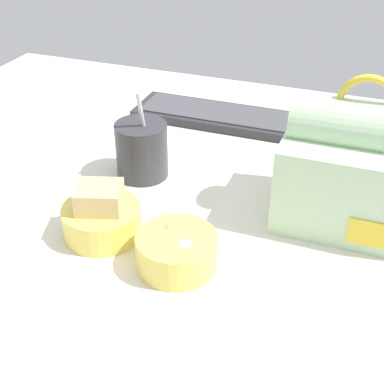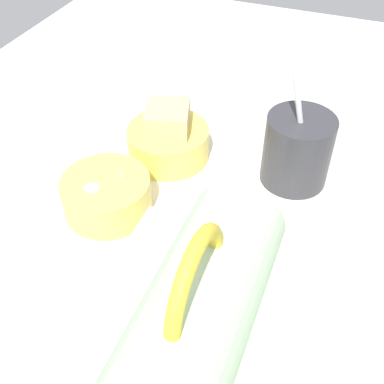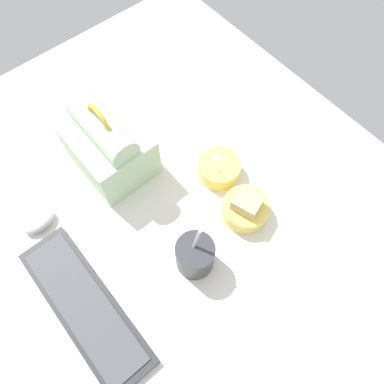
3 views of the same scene
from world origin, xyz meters
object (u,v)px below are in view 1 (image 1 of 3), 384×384
at_px(soup_cup, 142,149).
at_px(computer_mouse, 348,138).
at_px(bento_bowl_sandwich, 102,217).
at_px(keyboard, 228,117).
at_px(bento_bowl_snacks, 176,250).
at_px(lunch_bag, 354,170).

bearing_deg(soup_cup, computer_mouse, 35.89).
bearing_deg(bento_bowl_sandwich, keyboard, 82.10).
bearing_deg(computer_mouse, soup_cup, -144.11).
distance_m(soup_cup, bento_bowl_sandwich, 0.18).
bearing_deg(bento_bowl_snacks, computer_mouse, 67.77).
relative_size(soup_cup, computer_mouse, 1.91).
relative_size(bento_bowl_sandwich, bento_bowl_snacks, 1.04).
xyz_separation_m(bento_bowl_sandwich, computer_mouse, (0.30, 0.41, -0.01)).
bearing_deg(keyboard, lunch_bag, -44.23).
bearing_deg(keyboard, soup_cup, -106.63).
height_order(keyboard, bento_bowl_snacks, bento_bowl_snacks).
height_order(lunch_bag, soup_cup, lunch_bag).
bearing_deg(computer_mouse, lunch_bag, -84.05).
bearing_deg(soup_cup, bento_bowl_sandwich, -84.68).
distance_m(lunch_bag, soup_cup, 0.35).
bearing_deg(lunch_bag, keyboard, 135.77).
distance_m(bento_bowl_snacks, computer_mouse, 0.47).
bearing_deg(bento_bowl_snacks, keyboard, 98.39).
xyz_separation_m(lunch_bag, soup_cup, (-0.35, 0.01, -0.03)).
bearing_deg(bento_bowl_sandwich, lunch_bag, 26.77).
height_order(bento_bowl_snacks, computer_mouse, bento_bowl_snacks).
bearing_deg(soup_cup, keyboard, 73.37).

